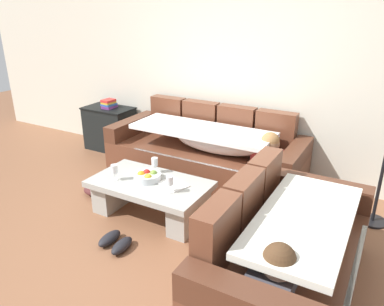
# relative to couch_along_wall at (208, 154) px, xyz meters

# --- Properties ---
(ground_plane) EXTENTS (14.00, 14.00, 0.00)m
(ground_plane) POSITION_rel_couch_along_wall_xyz_m (0.19, -1.62, -0.33)
(ground_plane) COLOR brown
(back_wall) EXTENTS (9.00, 0.10, 2.70)m
(back_wall) POSITION_rel_couch_along_wall_xyz_m (0.19, 0.53, 1.02)
(back_wall) COLOR silver
(back_wall) RESTS_ON ground_plane
(couch_along_wall) EXTENTS (2.38, 0.92, 0.88)m
(couch_along_wall) POSITION_rel_couch_along_wall_xyz_m (0.00, 0.00, 0.00)
(couch_along_wall) COLOR brown
(couch_along_wall) RESTS_ON ground_plane
(couch_near_window) EXTENTS (0.92, 1.75, 0.88)m
(couch_near_window) POSITION_rel_couch_along_wall_xyz_m (1.40, -1.48, 0.00)
(couch_near_window) COLOR brown
(couch_near_window) RESTS_ON ground_plane
(coffee_table) EXTENTS (1.20, 0.68, 0.38)m
(coffee_table) POSITION_rel_couch_along_wall_xyz_m (-0.12, -1.05, -0.09)
(coffee_table) COLOR #A1A49D
(coffee_table) RESTS_ON ground_plane
(fruit_bowl) EXTENTS (0.28, 0.28, 0.10)m
(fruit_bowl) POSITION_rel_couch_along_wall_xyz_m (-0.16, -1.03, 0.09)
(fruit_bowl) COLOR silver
(fruit_bowl) RESTS_ON coffee_table
(wine_glass_near_left) EXTENTS (0.07, 0.07, 0.17)m
(wine_glass_near_left) POSITION_rel_couch_along_wall_xyz_m (-0.45, -1.19, 0.17)
(wine_glass_near_left) COLOR silver
(wine_glass_near_left) RESTS_ON coffee_table
(wine_glass_near_right) EXTENTS (0.07, 0.07, 0.17)m
(wine_glass_near_right) POSITION_rel_couch_along_wall_xyz_m (0.18, -1.14, 0.17)
(wine_glass_near_right) COLOR silver
(wine_glass_near_right) RESTS_ON coffee_table
(wine_glass_far_back) EXTENTS (0.07, 0.07, 0.17)m
(wine_glass_far_back) POSITION_rel_couch_along_wall_xyz_m (-0.20, -0.84, 0.17)
(wine_glass_far_back) COLOR silver
(wine_glass_far_back) RESTS_ON coffee_table
(open_magazine) EXTENTS (0.33, 0.29, 0.01)m
(open_magazine) POSITION_rel_couch_along_wall_xyz_m (0.12, -1.00, 0.05)
(open_magazine) COLOR white
(open_magazine) RESTS_ON coffee_table
(side_cabinet) EXTENTS (0.72, 0.44, 0.64)m
(side_cabinet) POSITION_rel_couch_along_wall_xyz_m (-1.76, 0.23, -0.01)
(side_cabinet) COLOR black
(side_cabinet) RESTS_ON ground_plane
(book_stack_on_cabinet) EXTENTS (0.18, 0.22, 0.13)m
(book_stack_on_cabinet) POSITION_rel_couch_along_wall_xyz_m (-1.74, 0.22, 0.37)
(book_stack_on_cabinet) COLOR #72337F
(book_stack_on_cabinet) RESTS_ON side_cabinet
(pair_of_shoes) EXTENTS (0.30, 0.31, 0.09)m
(pair_of_shoes) POSITION_rel_couch_along_wall_xyz_m (-0.08, -1.66, -0.29)
(pair_of_shoes) COLOR black
(pair_of_shoes) RESTS_ON ground_plane
(crumpled_garment) EXTENTS (0.50, 0.47, 0.12)m
(crumpled_garment) POSITION_rel_couch_along_wall_xyz_m (-0.89, -0.96, -0.27)
(crumpled_garment) COLOR #4C2323
(crumpled_garment) RESTS_ON ground_plane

